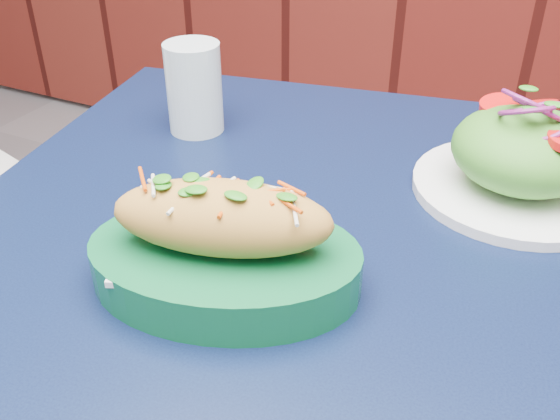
% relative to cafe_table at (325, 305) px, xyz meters
% --- Properties ---
extents(cafe_table, '(0.93, 0.93, 0.75)m').
position_rel_cafe_table_xyz_m(cafe_table, '(0.00, 0.00, 0.00)').
color(cafe_table, black).
rests_on(cafe_table, ground).
extents(banh_mi_basket, '(0.28, 0.22, 0.11)m').
position_rel_cafe_table_xyz_m(banh_mi_basket, '(-0.06, -0.11, 0.13)').
color(banh_mi_basket, '#0D5D31').
rests_on(banh_mi_basket, cafe_table).
extents(salad_plate, '(0.23, 0.23, 0.12)m').
position_rel_cafe_table_xyz_m(salad_plate, '(0.15, 0.18, 0.13)').
color(salad_plate, white).
rests_on(salad_plate, cafe_table).
extents(water_glass, '(0.07, 0.07, 0.12)m').
position_rel_cafe_table_xyz_m(water_glass, '(-0.26, 0.16, 0.15)').
color(water_glass, silver).
rests_on(water_glass, cafe_table).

